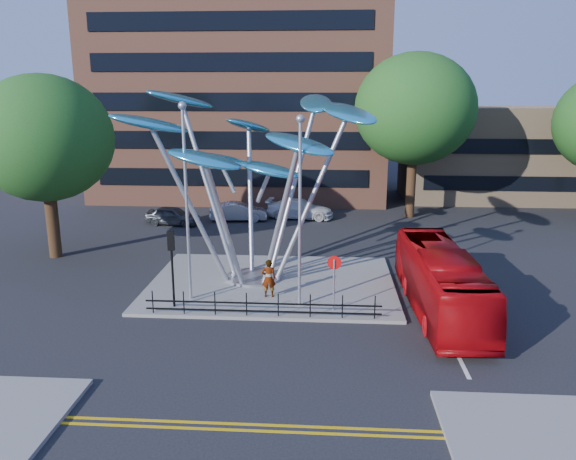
# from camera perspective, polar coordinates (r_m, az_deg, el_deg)

# --- Properties ---
(ground) EXTENTS (120.00, 120.00, 0.00)m
(ground) POSITION_cam_1_polar(r_m,az_deg,el_deg) (22.42, -0.51, -10.79)
(ground) COLOR black
(ground) RESTS_ON ground
(traffic_island) EXTENTS (12.00, 9.00, 0.15)m
(traffic_island) POSITION_cam_1_polar(r_m,az_deg,el_deg) (28.02, -1.63, -5.43)
(traffic_island) COLOR slate
(traffic_island) RESTS_ON ground
(double_yellow_near) EXTENTS (40.00, 0.12, 0.01)m
(double_yellow_near) POSITION_cam_1_polar(r_m,az_deg,el_deg) (17.19, -2.11, -19.20)
(double_yellow_near) COLOR gold
(double_yellow_near) RESTS_ON ground
(double_yellow_far) EXTENTS (40.00, 0.12, 0.01)m
(double_yellow_far) POSITION_cam_1_polar(r_m,az_deg,el_deg) (16.94, -2.22, -19.75)
(double_yellow_far) COLOR gold
(double_yellow_far) RESTS_ON ground
(brick_tower) EXTENTS (25.00, 15.00, 30.00)m
(brick_tower) POSITION_cam_1_polar(r_m,az_deg,el_deg) (53.12, -4.64, 20.06)
(brick_tower) COLOR #975A42
(brick_tower) RESTS_ON ground
(low_building_near) EXTENTS (15.00, 8.00, 8.00)m
(low_building_near) POSITION_cam_1_polar(r_m,az_deg,el_deg) (52.60, 19.92, 7.33)
(low_building_near) COLOR tan
(low_building_near) RESTS_ON ground
(tree_right) EXTENTS (8.80, 8.80, 12.11)m
(tree_right) POSITION_cam_1_polar(r_m,az_deg,el_deg) (42.79, 12.77, 11.88)
(tree_right) COLOR black
(tree_right) RESTS_ON ground
(tree_left) EXTENTS (7.60, 7.60, 10.32)m
(tree_left) POSITION_cam_1_polar(r_m,az_deg,el_deg) (34.15, -23.55, 8.50)
(tree_left) COLOR black
(tree_left) RESTS_ON ground
(leaf_sculpture) EXTENTS (12.72, 9.54, 9.51)m
(leaf_sculpture) POSITION_cam_1_polar(r_m,az_deg,el_deg) (27.33, -3.85, 8.68)
(leaf_sculpture) COLOR #9EA0A5
(leaf_sculpture) RESTS_ON traffic_island
(street_lamp_left) EXTENTS (0.36, 0.36, 8.80)m
(street_lamp_left) POSITION_cam_1_polar(r_m,az_deg,el_deg) (24.88, -10.34, 4.43)
(street_lamp_left) COLOR #9EA0A5
(street_lamp_left) RESTS_ON traffic_island
(street_lamp_right) EXTENTS (0.36, 0.36, 8.30)m
(street_lamp_right) POSITION_cam_1_polar(r_m,az_deg,el_deg) (23.71, 1.22, 3.54)
(street_lamp_right) COLOR #9EA0A5
(street_lamp_right) RESTS_ON traffic_island
(traffic_light_island) EXTENTS (0.28, 0.18, 3.42)m
(traffic_light_island) POSITION_cam_1_polar(r_m,az_deg,el_deg) (24.67, -11.75, -2.26)
(traffic_light_island) COLOR black
(traffic_light_island) RESTS_ON traffic_island
(no_entry_sign_island) EXTENTS (0.60, 0.10, 2.45)m
(no_entry_sign_island) POSITION_cam_1_polar(r_m,az_deg,el_deg) (24.04, 4.71, -4.43)
(no_entry_sign_island) COLOR #9EA0A5
(no_entry_sign_island) RESTS_ON traffic_island
(pedestrian_railing_front) EXTENTS (10.00, 0.06, 1.00)m
(pedestrian_railing_front) POSITION_cam_1_polar(r_m,az_deg,el_deg) (23.85, -2.62, -7.79)
(pedestrian_railing_front) COLOR black
(pedestrian_railing_front) RESTS_ON traffic_island
(red_bus) EXTENTS (2.65, 10.10, 2.79)m
(red_bus) POSITION_cam_1_polar(r_m,az_deg,el_deg) (25.22, 15.22, -5.01)
(red_bus) COLOR #A5070C
(red_bus) RESTS_ON ground
(pedestrian) EXTENTS (0.69, 0.49, 1.78)m
(pedestrian) POSITION_cam_1_polar(r_m,az_deg,el_deg) (25.78, -1.98, -4.92)
(pedestrian) COLOR gray
(pedestrian) RESTS_ON traffic_island
(parked_car_left) EXTENTS (4.12, 2.19, 1.33)m
(parked_car_left) POSITION_cam_1_polar(r_m,az_deg,el_deg) (41.00, -11.62, 1.45)
(parked_car_left) COLOR #414449
(parked_car_left) RESTS_ON ground
(parked_car_mid) EXTENTS (4.35, 2.00, 1.38)m
(parked_car_mid) POSITION_cam_1_polar(r_m,az_deg,el_deg) (41.49, -5.07, 1.87)
(parked_car_mid) COLOR #9A9DA1
(parked_car_mid) RESTS_ON ground
(parked_car_right) EXTENTS (5.19, 2.61, 1.45)m
(parked_car_right) POSITION_cam_1_polar(r_m,az_deg,el_deg) (42.14, 1.22, 2.16)
(parked_car_right) COLOR silver
(parked_car_right) RESTS_ON ground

